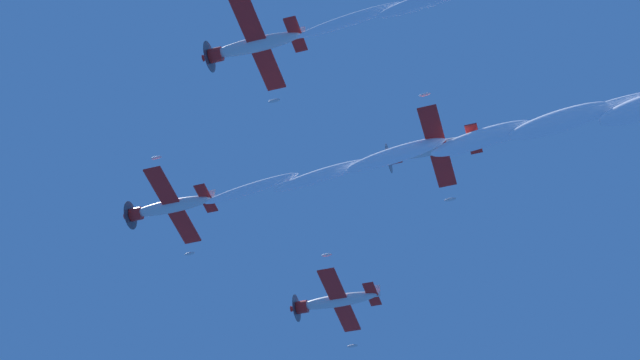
{
  "coord_description": "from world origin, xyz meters",
  "views": [
    {
      "loc": [
        3.79,
        -39.19,
        1.53
      ],
      "look_at": [
        6.5,
        -2.07,
        66.01
      ],
      "focal_mm": 50.4,
      "sensor_mm": 36.0,
      "label": 1
    }
  ],
  "objects_px": {
    "airplane_lead": "(169,207)",
    "airplane_right_wingman": "(335,301)",
    "airplane_left_wingman": "(253,46)",
    "airplane_slot_tail": "(432,149)"
  },
  "relations": [
    {
      "from": "airplane_left_wingman",
      "to": "airplane_slot_tail",
      "type": "relative_size",
      "value": 1.0
    },
    {
      "from": "airplane_right_wingman",
      "to": "airplane_slot_tail",
      "type": "distance_m",
      "value": 17.17
    },
    {
      "from": "airplane_left_wingman",
      "to": "airplane_slot_tail",
      "type": "bearing_deg",
      "value": 27.57
    },
    {
      "from": "airplane_lead",
      "to": "airplane_left_wingman",
      "type": "bearing_deg",
      "value": -66.58
    },
    {
      "from": "airplane_left_wingman",
      "to": "airplane_right_wingman",
      "type": "height_order",
      "value": "airplane_left_wingman"
    },
    {
      "from": "airplane_lead",
      "to": "airplane_right_wingman",
      "type": "bearing_deg",
      "value": 27.75
    },
    {
      "from": "airplane_lead",
      "to": "airplane_left_wingman",
      "type": "xyz_separation_m",
      "value": [
        6.8,
        -15.69,
        -0.74
      ]
    },
    {
      "from": "airplane_left_wingman",
      "to": "airplane_right_wingman",
      "type": "relative_size",
      "value": 1.0
    },
    {
      "from": "airplane_lead",
      "to": "airplane_slot_tail",
      "type": "distance_m",
      "value": 23.2
    },
    {
      "from": "airplane_right_wingman",
      "to": "airplane_slot_tail",
      "type": "relative_size",
      "value": 1.0
    }
  ]
}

